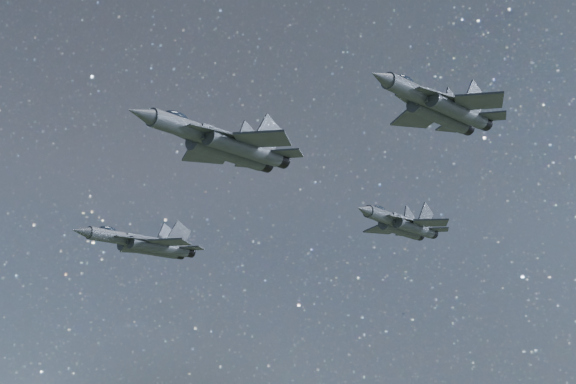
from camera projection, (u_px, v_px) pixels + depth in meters
jet_lead at (224, 143)px, 78.24m from camera, size 20.35×13.83×5.11m
jet_left at (145, 244)px, 103.14m from camera, size 18.78×12.86×4.71m
jet_right at (440, 106)px, 67.73m from camera, size 16.22×11.12×4.07m
jet_slot at (401, 224)px, 103.22m from camera, size 17.99×12.06×4.55m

